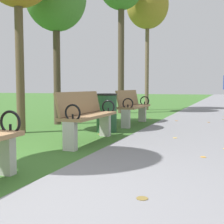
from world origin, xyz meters
The scene contains 6 objects.
paved_walkway centered at (1.33, 18.00, 0.01)m, with size 2.67×44.00×0.02m, color slate.
park_bench_2 centered at (-0.50, 2.81, 0.49)m, with size 0.50×1.61×0.90m.
park_bench_3 centered at (-0.50, 5.56, 0.49)m, with size 0.47×1.60×0.90m.
tree_5 centered at (-1.46, 10.69, 4.36)m, with size 1.76×1.76×5.37m.
trash_bin centered at (-0.65, 4.09, 0.42)m, with size 0.48×0.48×0.84m.
scattered_leaves centered at (0.04, 4.44, 0.01)m, with size 4.74×8.56×0.02m.
Camera 1 is at (1.83, -2.01, 0.98)m, focal length 48.58 mm.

